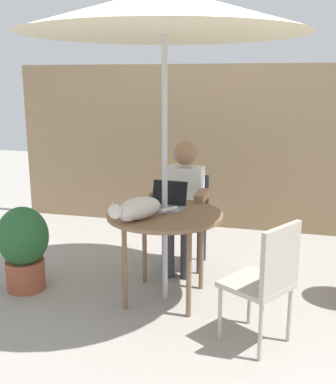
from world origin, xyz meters
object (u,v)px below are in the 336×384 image
chair_occupied (187,212)px  laptop (168,200)px  patio_table (165,221)px  person_seated (183,199)px  cat (137,209)px  potted_plant_by_chair (23,245)px  patio_umbrella (165,12)px  chair_empty (267,276)px

chair_occupied → laptop: size_ratio=2.78×
patio_table → person_seated: (0.00, 0.67, 0.02)m
laptop → person_seated: bearing=87.6°
chair_occupied → person_seated: person_seated is taller
chair_occupied → laptop: (-0.02, -0.66, 0.29)m
cat → potted_plant_by_chair: size_ratio=0.75×
patio_table → patio_umbrella: 1.59m
chair_empty → cat: 1.09m
laptop → potted_plant_by_chair: size_ratio=0.43×
person_seated → potted_plant_by_chair: 1.49m
patio_table → potted_plant_by_chair: 1.26m
patio_table → laptop: bearing=96.9°
patio_umbrella → potted_plant_by_chair: 2.24m
patio_umbrella → person_seated: patio_umbrella is taller
patio_table → patio_umbrella: bearing=0.0°
chair_occupied → potted_plant_by_chair: bearing=-142.2°
chair_empty → potted_plant_by_chair: (-2.07, 0.40, -0.12)m
cat → potted_plant_by_chair: (-1.07, 0.10, -0.43)m
patio_table → person_seated: size_ratio=0.76×
person_seated → patio_umbrella: bearing=-90.0°
chair_empty → cat: cat is taller
chair_empty → cat: size_ratio=1.60×
chair_occupied → potted_plant_by_chair: chair_occupied is taller
patio_umbrella → patio_table: bearing=0.0°
person_seated → cat: 0.92m
person_seated → laptop: (-0.02, -0.50, 0.12)m
chair_occupied → patio_table: bearing=-90.0°
chair_empty → laptop: laptop is taller
laptop → potted_plant_by_chair: bearing=-166.1°
patio_umbrella → chair_occupied: patio_umbrella is taller
chair_empty → laptop: (-0.87, 0.70, 0.29)m
cat → laptop: bearing=70.8°
cat → patio_table: bearing=55.2°
patio_umbrella → laptop: (-0.02, 0.17, -1.46)m
cat → potted_plant_by_chair: 1.15m
chair_empty → potted_plant_by_chair: chair_empty is taller
chair_empty → potted_plant_by_chair: 2.12m
potted_plant_by_chair → chair_occupied: bearing=37.8°
cat → potted_plant_by_chair: cat is taller
patio_table → patio_umbrella: patio_umbrella is taller
patio_umbrella → potted_plant_by_chair: (-1.23, -0.13, -1.87)m
patio_table → laptop: (-0.02, 0.17, 0.13)m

